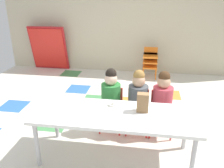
{
  "coord_description": "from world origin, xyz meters",
  "views": [
    {
      "loc": [
        0.45,
        -2.9,
        1.88
      ],
      "look_at": [
        0.06,
        -0.34,
        0.84
      ],
      "focal_mm": 37.77,
      "sensor_mm": 36.0,
      "label": 1
    }
  ],
  "objects_px": {
    "seated_child_near_camera": "(111,95)",
    "paper_plate_near_edge": "(112,106)",
    "seated_child_middle_seat": "(138,96)",
    "donut_powdered_on_plate": "(112,105)",
    "craft_table": "(115,117)",
    "kid_chair_orange_stack": "(150,61)",
    "paper_plate_center_table": "(69,105)",
    "seated_child_far_right": "(163,98)",
    "paper_bag_brown": "(143,103)",
    "folded_activity_table": "(49,48)"
  },
  "relations": [
    {
      "from": "craft_table",
      "to": "folded_activity_table",
      "type": "bearing_deg",
      "value": 124.13
    },
    {
      "from": "seated_child_far_right",
      "to": "kid_chair_orange_stack",
      "type": "height_order",
      "value": "seated_child_far_right"
    },
    {
      "from": "kid_chair_orange_stack",
      "to": "folded_activity_table",
      "type": "height_order",
      "value": "folded_activity_table"
    },
    {
      "from": "folded_activity_table",
      "to": "paper_plate_center_table",
      "type": "relative_size",
      "value": 6.04
    },
    {
      "from": "folded_activity_table",
      "to": "paper_plate_center_table",
      "type": "distance_m",
      "value": 3.33
    },
    {
      "from": "seated_child_middle_seat",
      "to": "donut_powdered_on_plate",
      "type": "distance_m",
      "value": 0.5
    },
    {
      "from": "folded_activity_table",
      "to": "paper_bag_brown",
      "type": "relative_size",
      "value": 4.94
    },
    {
      "from": "seated_child_near_camera",
      "to": "seated_child_middle_seat",
      "type": "xyz_separation_m",
      "value": [
        0.37,
        0.0,
        0.0
      ]
    },
    {
      "from": "kid_chair_orange_stack",
      "to": "folded_activity_table",
      "type": "relative_size",
      "value": 0.63
    },
    {
      "from": "seated_child_near_camera",
      "to": "paper_plate_center_table",
      "type": "height_order",
      "value": "seated_child_near_camera"
    },
    {
      "from": "seated_child_near_camera",
      "to": "paper_bag_brown",
      "type": "relative_size",
      "value": 4.17
    },
    {
      "from": "donut_powdered_on_plate",
      "to": "seated_child_far_right",
      "type": "bearing_deg",
      "value": 33.46
    },
    {
      "from": "paper_plate_center_table",
      "to": "donut_powdered_on_plate",
      "type": "xyz_separation_m",
      "value": [
        0.52,
        0.05,
        0.02
      ]
    },
    {
      "from": "paper_plate_center_table",
      "to": "paper_bag_brown",
      "type": "bearing_deg",
      "value": -1.25
    },
    {
      "from": "seated_child_far_right",
      "to": "kid_chair_orange_stack",
      "type": "distance_m",
      "value": 2.32
    },
    {
      "from": "seated_child_middle_seat",
      "to": "folded_activity_table",
      "type": "relative_size",
      "value": 0.84
    },
    {
      "from": "folded_activity_table",
      "to": "seated_child_far_right",
      "type": "bearing_deg",
      "value": -43.59
    },
    {
      "from": "craft_table",
      "to": "donut_powdered_on_plate",
      "type": "xyz_separation_m",
      "value": [
        -0.06,
        0.17,
        0.07
      ]
    },
    {
      "from": "paper_plate_center_table",
      "to": "donut_powdered_on_plate",
      "type": "relative_size",
      "value": 1.85
    },
    {
      "from": "craft_table",
      "to": "kid_chair_orange_stack",
      "type": "bearing_deg",
      "value": 82.3
    },
    {
      "from": "seated_child_middle_seat",
      "to": "paper_plate_near_edge",
      "type": "height_order",
      "value": "seated_child_middle_seat"
    },
    {
      "from": "seated_child_far_right",
      "to": "paper_plate_near_edge",
      "type": "relative_size",
      "value": 5.1
    },
    {
      "from": "paper_bag_brown",
      "to": "paper_plate_center_table",
      "type": "height_order",
      "value": "paper_bag_brown"
    },
    {
      "from": "craft_table",
      "to": "seated_child_near_camera",
      "type": "xyz_separation_m",
      "value": [
        -0.14,
        0.57,
        0.01
      ]
    },
    {
      "from": "seated_child_far_right",
      "to": "donut_powdered_on_plate",
      "type": "relative_size",
      "value": 9.42
    },
    {
      "from": "seated_child_middle_seat",
      "to": "seated_child_far_right",
      "type": "distance_m",
      "value": 0.32
    },
    {
      "from": "seated_child_far_right",
      "to": "paper_bag_brown",
      "type": "xyz_separation_m",
      "value": [
        -0.25,
        -0.48,
        0.15
      ]
    },
    {
      "from": "seated_child_middle_seat",
      "to": "folded_activity_table",
      "type": "distance_m",
      "value": 3.42
    },
    {
      "from": "paper_plate_center_table",
      "to": "donut_powdered_on_plate",
      "type": "bearing_deg",
      "value": 5.73
    },
    {
      "from": "paper_plate_center_table",
      "to": "seated_child_far_right",
      "type": "bearing_deg",
      "value": 22.05
    },
    {
      "from": "seated_child_near_camera",
      "to": "paper_plate_near_edge",
      "type": "xyz_separation_m",
      "value": [
        0.07,
        -0.41,
        0.04
      ]
    },
    {
      "from": "seated_child_near_camera",
      "to": "donut_powdered_on_plate",
      "type": "bearing_deg",
      "value": -79.67
    },
    {
      "from": "donut_powdered_on_plate",
      "to": "folded_activity_table",
      "type": "bearing_deg",
      "value": 124.77
    },
    {
      "from": "donut_powdered_on_plate",
      "to": "paper_bag_brown",
      "type": "bearing_deg",
      "value": -11.02
    },
    {
      "from": "seated_child_near_camera",
      "to": "paper_plate_center_table",
      "type": "xyz_separation_m",
      "value": [
        -0.44,
        -0.46,
        0.04
      ]
    },
    {
      "from": "seated_child_far_right",
      "to": "paper_plate_near_edge",
      "type": "xyz_separation_m",
      "value": [
        -0.61,
        -0.41,
        0.04
      ]
    },
    {
      "from": "seated_child_near_camera",
      "to": "kid_chair_orange_stack",
      "type": "bearing_deg",
      "value": 77.16
    },
    {
      "from": "paper_bag_brown",
      "to": "seated_child_near_camera",
      "type": "bearing_deg",
      "value": 132.58
    },
    {
      "from": "paper_plate_near_edge",
      "to": "paper_plate_center_table",
      "type": "distance_m",
      "value": 0.52
    },
    {
      "from": "craft_table",
      "to": "paper_plate_center_table",
      "type": "xyz_separation_m",
      "value": [
        -0.58,
        0.11,
        0.05
      ]
    },
    {
      "from": "seated_child_far_right",
      "to": "paper_plate_center_table",
      "type": "distance_m",
      "value": 1.22
    },
    {
      "from": "kid_chair_orange_stack",
      "to": "seated_child_near_camera",
      "type": "bearing_deg",
      "value": -102.84
    },
    {
      "from": "seated_child_near_camera",
      "to": "paper_bag_brown",
      "type": "distance_m",
      "value": 0.66
    },
    {
      "from": "seated_child_near_camera",
      "to": "kid_chair_orange_stack",
      "type": "distance_m",
      "value": 2.38
    },
    {
      "from": "craft_table",
      "to": "paper_bag_brown",
      "type": "bearing_deg",
      "value": 17.46
    },
    {
      "from": "seated_child_middle_seat",
      "to": "seated_child_far_right",
      "type": "height_order",
      "value": "same"
    },
    {
      "from": "paper_bag_brown",
      "to": "folded_activity_table",
      "type": "bearing_deg",
      "value": 128.65
    },
    {
      "from": "folded_activity_table",
      "to": "donut_powdered_on_plate",
      "type": "distance_m",
      "value": 3.55
    },
    {
      "from": "folded_activity_table",
      "to": "paper_bag_brown",
      "type": "distance_m",
      "value": 3.83
    },
    {
      "from": "seated_child_near_camera",
      "to": "craft_table",
      "type": "bearing_deg",
      "value": -76.46
    }
  ]
}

